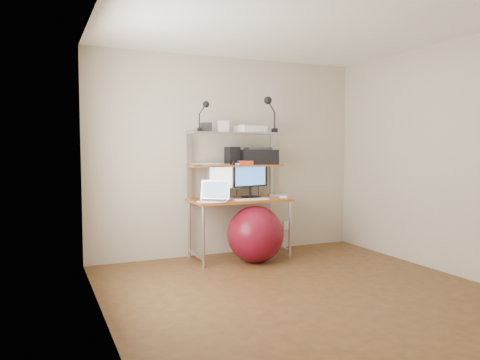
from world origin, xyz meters
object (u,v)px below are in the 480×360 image
object	(u,v)px
monitor_silver	(224,179)
exercise_ball	(255,234)
laptop	(215,197)
printer	(258,156)
monitor_black	(250,176)

from	to	relation	value
monitor_silver	exercise_ball	size ratio (longest dim) A/B	0.68
laptop	printer	bearing A→B (deg)	51.51
printer	exercise_ball	distance (m)	1.02
monitor_black	laptop	distance (m)	0.61
monitor_silver	printer	xyz separation A→B (m)	(0.49, 0.05, 0.27)
monitor_black	printer	bearing A→B (deg)	6.24
monitor_silver	monitor_black	bearing A→B (deg)	-0.19
printer	laptop	bearing A→B (deg)	-152.07
monitor_black	exercise_ball	size ratio (longest dim) A/B	0.79
laptop	printer	size ratio (longest dim) A/B	0.88
monitor_black	exercise_ball	xyz separation A→B (m)	(-0.09, -0.33, -0.67)
monitor_black	laptop	size ratio (longest dim) A/B	1.22
monitor_silver	laptop	size ratio (longest dim) A/B	1.05
laptop	printer	distance (m)	0.85
printer	exercise_ball	bearing A→B (deg)	-111.02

